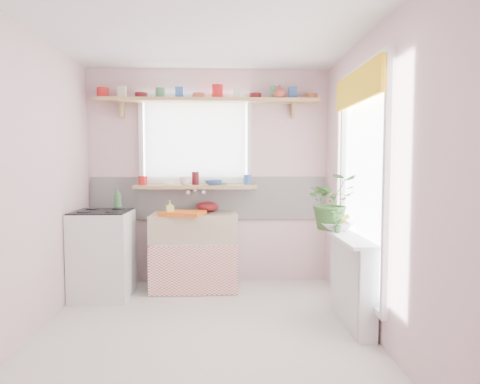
{
  "coord_description": "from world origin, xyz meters",
  "views": [
    {
      "loc": [
        0.18,
        -3.44,
        1.42
      ],
      "look_at": [
        0.33,
        0.55,
        1.14
      ],
      "focal_mm": 32.0,
      "sensor_mm": 36.0,
      "label": 1
    }
  ],
  "objects": [
    {
      "name": "room",
      "position": [
        0.66,
        0.86,
        1.37
      ],
      "size": [
        3.2,
        3.2,
        3.2
      ],
      "color": "silver",
      "rests_on": "ground"
    },
    {
      "name": "sink_unit",
      "position": [
        -0.15,
        1.29,
        0.43
      ],
      "size": [
        0.95,
        0.65,
        1.11
      ],
      "color": "white",
      "rests_on": "ground"
    },
    {
      "name": "cooker",
      "position": [
        -1.1,
        1.05,
        0.46
      ],
      "size": [
        0.58,
        0.58,
        0.93
      ],
      "color": "white",
      "rests_on": "ground"
    },
    {
      "name": "radiator_ledge",
      "position": [
        1.3,
        0.2,
        0.4
      ],
      "size": [
        0.22,
        0.95,
        0.78
      ],
      "color": "white",
      "rests_on": "ground"
    },
    {
      "name": "windowsill",
      "position": [
        -0.15,
        1.48,
        1.14
      ],
      "size": [
        1.4,
        0.22,
        0.04
      ],
      "primitive_type": "cube",
      "color": "tan",
      "rests_on": "room"
    },
    {
      "name": "pine_shelf",
      "position": [
        0.0,
        1.47,
        2.12
      ],
      "size": [
        2.52,
        0.24,
        0.04
      ],
      "primitive_type": "cube",
      "color": "tan",
      "rests_on": "room"
    },
    {
      "name": "shelf_crockery",
      "position": [
        -0.04,
        1.47,
        2.19
      ],
      "size": [
        2.47,
        0.11,
        0.12
      ],
      "color": "red",
      "rests_on": "pine_shelf"
    },
    {
      "name": "sill_crockery",
      "position": [
        -0.15,
        1.48,
        1.22
      ],
      "size": [
        1.35,
        0.11,
        0.12
      ],
      "color": "red",
      "rests_on": "windowsill"
    },
    {
      "name": "dish_tray",
      "position": [
        -0.27,
        1.14,
        0.87
      ],
      "size": [
        0.51,
        0.43,
        0.04
      ],
      "primitive_type": "cube",
      "rotation": [
        0.0,
        0.0,
        -0.26
      ],
      "color": "orange",
      "rests_on": "sink_unit"
    },
    {
      "name": "colander",
      "position": [
        -0.02,
        1.44,
        0.91
      ],
      "size": [
        0.35,
        0.35,
        0.12
      ],
      "primitive_type": "ellipsoid",
      "rotation": [
        0.0,
        0.0,
        -0.36
      ],
      "color": "#5F1013",
      "rests_on": "sink_unit"
    },
    {
      "name": "jade_plant",
      "position": [
        1.21,
        0.6,
        1.04
      ],
      "size": [
        0.51,
        0.45,
        0.54
      ],
      "primitive_type": "imported",
      "rotation": [
        0.0,
        0.0,
        0.07
      ],
      "color": "#325B24",
      "rests_on": "radiator_ledge"
    },
    {
      "name": "fruit_bowl",
      "position": [
        1.25,
        0.56,
        0.81
      ],
      "size": [
        0.35,
        0.35,
        0.08
      ],
      "primitive_type": "imported",
      "rotation": [
        0.0,
        0.0,
        -0.12
      ],
      "color": "silver",
      "rests_on": "radiator_ledge"
    },
    {
      "name": "herb_pot",
      "position": [
        1.21,
        0.4,
        0.89
      ],
      "size": [
        0.14,
        0.12,
        0.22
      ],
      "primitive_type": "imported",
      "rotation": [
        0.0,
        0.0,
        -0.39
      ],
      "color": "#356A2A",
      "rests_on": "radiator_ledge"
    },
    {
      "name": "soap_bottle_sink",
      "position": [
        -0.4,
        1.1,
        0.93
      ],
      "size": [
        0.1,
        0.1,
        0.17
      ],
      "primitive_type": "imported",
      "rotation": [
        0.0,
        0.0,
        0.31
      ],
      "color": "#EDF66D",
      "rests_on": "sink_unit"
    },
    {
      "name": "sill_cup",
      "position": [
        -0.27,
        1.42,
        1.21
      ],
      "size": [
        0.16,
        0.16,
        0.1
      ],
      "primitive_type": "imported",
      "rotation": [
        0.0,
        0.0,
        -0.31
      ],
      "color": "silver",
      "rests_on": "windowsill"
    },
    {
      "name": "sill_bowl",
      "position": [
        0.06,
        1.42,
        1.19
      ],
      "size": [
        0.25,
        0.25,
        0.06
      ],
      "primitive_type": "imported",
      "rotation": [
        0.0,
        0.0,
        -0.43
      ],
      "color": "#2E4E96",
      "rests_on": "windowsill"
    },
    {
      "name": "shelf_vase",
      "position": [
        0.8,
        1.41,
        2.21
      ],
      "size": [
        0.15,
        0.15,
        0.15
      ],
      "primitive_type": "imported",
      "rotation": [
        0.0,
        0.0,
        -0.06
      ],
      "color": "#B44737",
      "rests_on": "pine_shelf"
    },
    {
      "name": "cooker_bottle",
      "position": [
        -0.99,
        1.27,
        1.03
      ],
      "size": [
        0.09,
        0.09,
        0.23
      ],
      "primitive_type": "imported",
      "rotation": [
        0.0,
        0.0,
        -0.0
      ],
      "color": "#44884E",
      "rests_on": "cooker"
    },
    {
      "name": "fruit",
      "position": [
        1.25,
        0.57,
        0.87
      ],
      "size": [
        0.2,
        0.14,
        0.1
      ],
      "color": "orange",
      "rests_on": "fruit_bowl"
    }
  ]
}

